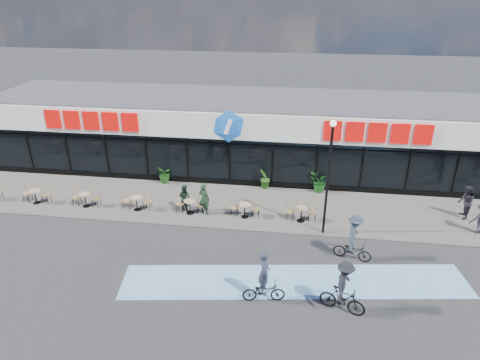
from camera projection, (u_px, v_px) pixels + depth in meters
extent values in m
plane|color=#28282B|center=(206.00, 253.00, 19.21)|extent=(120.00, 120.00, 0.00)
cube|color=#615D56|center=(223.00, 205.00, 23.23)|extent=(44.00, 5.00, 0.10)
cube|color=#6DA3CE|center=(295.00, 281.00, 17.37)|extent=(14.17, 4.13, 0.01)
cube|color=black|center=(237.00, 145.00, 27.56)|extent=(30.00, 6.00, 3.00)
cube|color=white|center=(237.00, 112.00, 26.48)|extent=(30.60, 6.30, 1.50)
cube|color=#47474C|center=(237.00, 98.00, 26.28)|extent=(30.60, 6.30, 0.10)
cube|color=#0D2596|center=(229.00, 138.00, 24.18)|extent=(30.60, 0.08, 0.18)
cube|color=black|center=(230.00, 144.00, 24.36)|extent=(30.00, 0.06, 0.08)
cube|color=black|center=(230.00, 183.00, 25.40)|extent=(30.00, 0.10, 0.40)
cube|color=red|center=(92.00, 121.00, 24.60)|extent=(5.63, 0.18, 1.10)
cube|color=red|center=(377.00, 132.00, 22.65)|extent=(5.63, 0.18, 1.10)
ellipsoid|color=blue|center=(229.00, 126.00, 23.63)|extent=(1.90, 0.24, 1.90)
cylinder|color=black|center=(30.00, 152.00, 26.36)|extent=(0.10, 0.10, 3.00)
cylinder|color=black|center=(68.00, 154.00, 26.06)|extent=(0.10, 0.10, 3.00)
cylinder|color=black|center=(107.00, 156.00, 25.75)|extent=(0.10, 0.10, 3.00)
cylinder|color=black|center=(147.00, 158.00, 25.45)|extent=(0.10, 0.10, 3.00)
cylinder|color=black|center=(188.00, 161.00, 25.14)|extent=(0.10, 0.10, 3.00)
cylinder|color=black|center=(230.00, 163.00, 24.84)|extent=(0.10, 0.10, 3.00)
cylinder|color=black|center=(273.00, 165.00, 24.54)|extent=(0.10, 0.10, 3.00)
cylinder|color=black|center=(317.00, 167.00, 24.23)|extent=(0.10, 0.10, 3.00)
cylinder|color=black|center=(362.00, 170.00, 23.93)|extent=(0.10, 0.10, 3.00)
cylinder|color=black|center=(408.00, 172.00, 23.62)|extent=(0.10, 0.10, 3.00)
cylinder|color=black|center=(456.00, 175.00, 23.32)|extent=(0.10, 0.10, 3.00)
cylinder|color=black|center=(328.00, 182.00, 19.46)|extent=(0.12, 0.12, 5.35)
sphere|color=#FFF2CC|center=(333.00, 123.00, 18.29)|extent=(0.28, 0.28, 0.28)
cylinder|color=tan|center=(34.00, 191.00, 23.01)|extent=(0.60, 0.60, 0.04)
cylinder|color=black|center=(36.00, 197.00, 23.16)|extent=(0.06, 0.06, 0.70)
cylinder|color=black|center=(37.00, 203.00, 23.31)|extent=(0.40, 0.40, 0.02)
cylinder|color=tan|center=(84.00, 194.00, 22.67)|extent=(0.60, 0.60, 0.04)
cylinder|color=black|center=(85.00, 200.00, 22.81)|extent=(0.06, 0.06, 0.70)
cylinder|color=black|center=(87.00, 206.00, 22.97)|extent=(0.40, 0.40, 0.02)
cylinder|color=tan|center=(136.00, 198.00, 22.32)|extent=(0.60, 0.60, 0.04)
cylinder|color=black|center=(137.00, 204.00, 22.47)|extent=(0.06, 0.06, 0.70)
cylinder|color=black|center=(138.00, 210.00, 22.62)|extent=(0.40, 0.40, 0.02)
cylinder|color=tan|center=(190.00, 201.00, 21.97)|extent=(0.60, 0.60, 0.04)
cylinder|color=black|center=(190.00, 207.00, 22.12)|extent=(0.06, 0.06, 0.70)
cylinder|color=black|center=(190.00, 213.00, 22.27)|extent=(0.40, 0.40, 0.02)
cylinder|color=tan|center=(245.00, 205.00, 21.62)|extent=(0.60, 0.60, 0.04)
cylinder|color=black|center=(245.00, 211.00, 21.77)|extent=(0.06, 0.06, 0.70)
cylinder|color=black|center=(245.00, 217.00, 21.92)|extent=(0.40, 0.40, 0.02)
cylinder|color=tan|center=(302.00, 208.00, 21.27)|extent=(0.60, 0.60, 0.04)
cylinder|color=black|center=(301.00, 214.00, 21.42)|extent=(0.06, 0.06, 0.70)
cylinder|color=black|center=(301.00, 221.00, 21.57)|extent=(0.40, 0.40, 0.02)
imported|color=#1C4D16|center=(165.00, 175.00, 25.46)|extent=(1.15, 1.20, 1.04)
imported|color=#265719|center=(265.00, 179.00, 24.68)|extent=(0.60, 0.73, 1.26)
imported|color=#164E17|center=(319.00, 183.00, 24.30)|extent=(1.23, 1.14, 1.13)
imported|color=#1A301B|center=(204.00, 199.00, 21.93)|extent=(0.71, 0.59, 1.67)
imported|color=black|center=(185.00, 197.00, 22.33)|extent=(0.86, 0.79, 1.44)
imported|color=black|center=(466.00, 202.00, 21.48)|extent=(0.75, 0.92, 1.77)
imported|color=black|center=(342.00, 300.00, 15.60)|extent=(1.78, 1.05, 1.03)
imported|color=black|center=(345.00, 282.00, 15.27)|extent=(0.98, 1.26, 1.71)
imported|color=black|center=(352.00, 251.00, 18.60)|extent=(1.74, 0.99, 0.86)
imported|color=#2C3845|center=(355.00, 233.00, 18.23)|extent=(0.91, 1.24, 1.72)
imported|color=black|center=(264.00, 291.00, 16.16)|extent=(1.69, 0.81, 0.85)
imported|color=#2A2E42|center=(264.00, 272.00, 15.78)|extent=(0.52, 0.70, 1.76)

